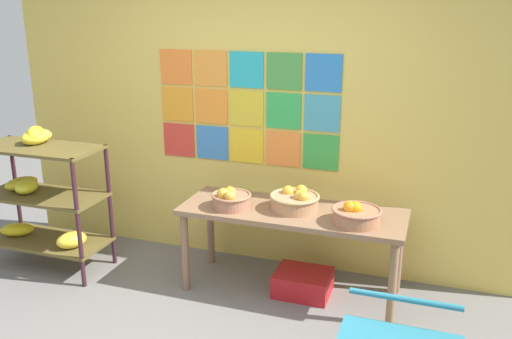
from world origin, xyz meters
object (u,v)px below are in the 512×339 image
Objects in this scene: banana_shelf_unit at (40,190)px; fruit_basket_back_right at (295,200)px; produce_crate_under_table at (303,283)px; display_table at (292,220)px; fruit_basket_back_left at (231,199)px; fruit_basket_left at (356,214)px.

fruit_basket_back_right is at bearing 7.27° from banana_shelf_unit.
display_table is at bearing 172.67° from produce_crate_under_table.
fruit_basket_back_right is at bearing 15.19° from fruit_basket_back_left.
fruit_basket_back_right reaches higher than fruit_basket_back_left.
banana_shelf_unit is at bearing -172.73° from fruit_basket_back_right.
banana_shelf_unit is 0.71× the size of display_table.
banana_shelf_unit is 2.32m from produce_crate_under_table.
banana_shelf_unit is at bearing -176.84° from fruit_basket_left.
display_table is 0.50m from fruit_basket_back_left.
banana_shelf_unit is 2.14m from display_table.
display_table is at bearing -129.52° from fruit_basket_back_right.
produce_crate_under_table is at bearing -19.74° from fruit_basket_back_right.
fruit_basket_back_right is 0.67m from produce_crate_under_table.
fruit_basket_back_left is 0.81× the size of fruit_basket_back_right.
fruit_basket_back_right is at bearing 165.13° from fruit_basket_left.
fruit_basket_left is at bearing 0.04° from fruit_basket_back_left.
fruit_basket_back_right is 1.07× the size of fruit_basket_left.
display_table is 5.55× the size of fruit_basket_back_left.
fruit_basket_back_left reaches higher than display_table.
banana_shelf_unit is 2.84× the size of produce_crate_under_table.
fruit_basket_left is (0.96, 0.00, -0.00)m from fruit_basket_back_left.
banana_shelf_unit is at bearing -175.06° from fruit_basket_back_left.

